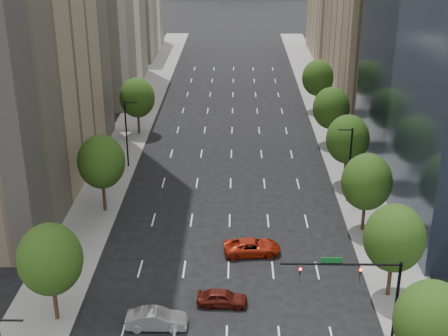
# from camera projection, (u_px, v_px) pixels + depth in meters

# --- Properties ---
(sidewalk_left) EXTENTS (6.00, 200.00, 0.15)m
(sidewalk_left) POSITION_uv_depth(u_px,v_px,m) (106.00, 182.00, 77.01)
(sidewalk_left) COLOR slate
(sidewalk_left) RESTS_ON ground
(sidewalk_right) EXTENTS (6.00, 200.00, 0.15)m
(sidewalk_right) POSITION_uv_depth(u_px,v_px,m) (356.00, 184.00, 76.43)
(sidewalk_right) COLOR slate
(sidewalk_right) RESTS_ON ground
(filler_left) EXTENTS (14.00, 26.00, 18.00)m
(filler_left) POSITION_uv_depth(u_px,v_px,m) (127.00, 14.00, 143.91)
(filler_left) COLOR beige
(filler_left) RESTS_ON ground
(parking_tan_right) EXTENTS (14.00, 30.00, 30.00)m
(parking_tan_right) POSITION_uv_depth(u_px,v_px,m) (377.00, 12.00, 107.44)
(parking_tan_right) COLOR #8C7759
(parking_tan_right) RESTS_ON ground
(filler_right) EXTENTS (14.00, 26.00, 16.00)m
(filler_right) POSITION_uv_depth(u_px,v_px,m) (344.00, 21.00, 140.59)
(filler_right) COLOR #8C7759
(filler_right) RESTS_ON ground
(tree_right_0) EXTENTS (5.20, 5.20, 8.39)m
(tree_right_0) POSITION_uv_depth(u_px,v_px,m) (431.00, 322.00, 42.11)
(tree_right_0) COLOR #382316
(tree_right_0) RESTS_ON ground
(tree_right_1) EXTENTS (5.20, 5.20, 8.75)m
(tree_right_1) POSITION_uv_depth(u_px,v_px,m) (394.00, 238.00, 52.12)
(tree_right_1) COLOR #382316
(tree_right_1) RESTS_ON ground
(tree_right_2) EXTENTS (5.20, 5.20, 8.61)m
(tree_right_2) POSITION_uv_depth(u_px,v_px,m) (367.00, 182.00, 63.26)
(tree_right_2) COLOR #382316
(tree_right_2) RESTS_ON ground
(tree_right_3) EXTENTS (5.20, 5.20, 8.89)m
(tree_right_3) POSITION_uv_depth(u_px,v_px,m) (348.00, 139.00, 74.22)
(tree_right_3) COLOR #382316
(tree_right_3) RESTS_ON ground
(tree_right_4) EXTENTS (5.20, 5.20, 8.46)m
(tree_right_4) POSITION_uv_depth(u_px,v_px,m) (331.00, 108.00, 87.31)
(tree_right_4) COLOR #382316
(tree_right_4) RESTS_ON ground
(tree_right_5) EXTENTS (5.20, 5.20, 8.75)m
(tree_right_5) POSITION_uv_depth(u_px,v_px,m) (318.00, 78.00, 101.97)
(tree_right_5) COLOR #382316
(tree_right_5) RESTS_ON ground
(tree_left_0) EXTENTS (5.20, 5.20, 8.75)m
(tree_left_0) POSITION_uv_depth(u_px,v_px,m) (50.00, 259.00, 48.96)
(tree_left_0) COLOR #382316
(tree_left_0) RESTS_ON ground
(tree_left_1) EXTENTS (5.20, 5.20, 8.97)m
(tree_left_1) POSITION_uv_depth(u_px,v_px,m) (101.00, 162.00, 67.33)
(tree_left_1) COLOR #382316
(tree_left_1) RESTS_ON ground
(tree_left_2) EXTENTS (5.20, 5.20, 8.68)m
(tree_left_2) POSITION_uv_depth(u_px,v_px,m) (137.00, 98.00, 91.44)
(tree_left_2) COLOR #382316
(tree_left_2) RESTS_ON ground
(streetlight_rn) EXTENTS (1.70, 0.20, 9.00)m
(streetlight_rn) POSITION_uv_depth(u_px,v_px,m) (349.00, 163.00, 70.02)
(streetlight_rn) COLOR black
(streetlight_rn) RESTS_ON ground
(streetlight_ln) EXTENTS (1.70, 0.20, 9.00)m
(streetlight_ln) POSITION_uv_depth(u_px,v_px,m) (127.00, 132.00, 79.75)
(streetlight_ln) COLOR black
(streetlight_ln) RESTS_ON ground
(traffic_signal) EXTENTS (9.12, 0.40, 7.38)m
(traffic_signal) POSITION_uv_depth(u_px,v_px,m) (366.00, 283.00, 46.87)
(traffic_signal) COLOR black
(traffic_signal) RESTS_ON ground
(car_maroon) EXTENTS (4.41, 1.97, 1.47)m
(car_maroon) POSITION_uv_depth(u_px,v_px,m) (222.00, 298.00, 52.78)
(car_maroon) COLOR #48120C
(car_maroon) RESTS_ON ground
(car_silver) EXTENTS (4.95, 1.80, 1.62)m
(car_silver) POSITION_uv_depth(u_px,v_px,m) (157.00, 319.00, 49.90)
(car_silver) COLOR gray
(car_silver) RESTS_ON ground
(car_red_far) EXTENTS (5.85, 3.23, 1.55)m
(car_red_far) POSITION_uv_depth(u_px,v_px,m) (252.00, 247.00, 60.68)
(car_red_far) COLOR #9C1D0B
(car_red_far) RESTS_ON ground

